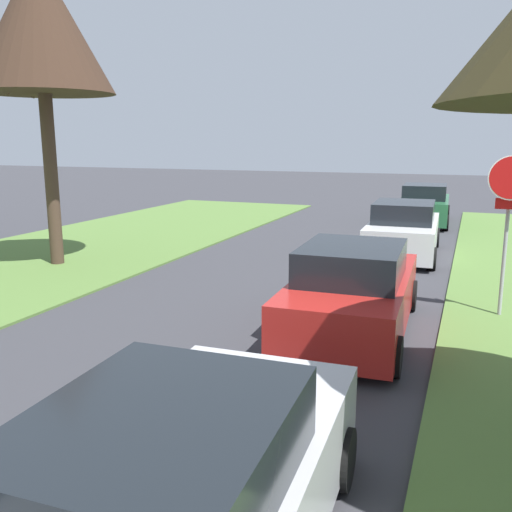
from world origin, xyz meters
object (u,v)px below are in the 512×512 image
(stop_sign_far, at_px, (510,201))
(parked_sedan_green, at_px, (424,206))
(parked_sedan_white, at_px, (403,231))
(parked_sedan_silver, at_px, (175,510))
(parked_sedan_red, at_px, (353,293))
(street_tree_left_mid_b, at_px, (40,26))

(stop_sign_far, height_order, parked_sedan_green, stop_sign_far)
(parked_sedan_white, distance_m, parked_sedan_green, 6.74)
(parked_sedan_silver, height_order, parked_sedan_red, same)
(stop_sign_far, relative_size, parked_sedan_white, 0.66)
(street_tree_left_mid_b, distance_m, parked_sedan_green, 15.11)
(stop_sign_far, bearing_deg, parked_sedan_white, 115.21)
(stop_sign_far, relative_size, street_tree_left_mid_b, 0.39)
(parked_sedan_silver, xyz_separation_m, parked_sedan_red, (-0.00, 6.06, 0.00))
(street_tree_left_mid_b, bearing_deg, stop_sign_far, -2.65)
(parked_sedan_silver, bearing_deg, parked_sedan_white, 89.97)
(stop_sign_far, distance_m, parked_sedan_silver, 8.45)
(parked_sedan_red, distance_m, parked_sedan_white, 7.02)
(street_tree_left_mid_b, bearing_deg, parked_sedan_white, 28.65)
(street_tree_left_mid_b, xyz_separation_m, parked_sedan_green, (8.44, 11.35, -5.30))
(stop_sign_far, height_order, street_tree_left_mid_b, street_tree_left_mid_b)
(parked_sedan_white, bearing_deg, street_tree_left_mid_b, -151.35)
(street_tree_left_mid_b, bearing_deg, parked_sedan_silver, -45.10)
(stop_sign_far, distance_m, parked_sedan_red, 3.41)
(street_tree_left_mid_b, height_order, parked_sedan_white, street_tree_left_mid_b)
(stop_sign_far, height_order, parked_sedan_red, stop_sign_far)
(parked_sedan_silver, relative_size, parked_sedan_green, 1.00)
(parked_sedan_red, height_order, parked_sedan_white, same)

